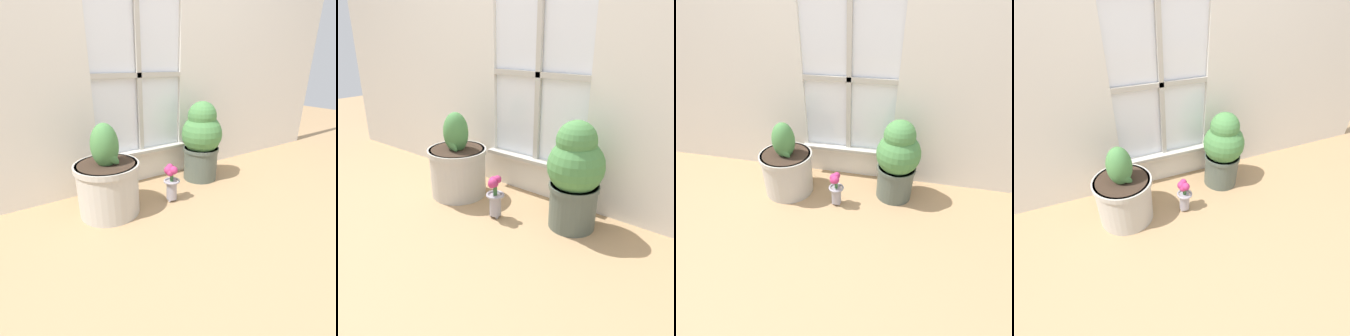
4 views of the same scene
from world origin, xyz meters
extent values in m
plane|color=tan|center=(0.00, 0.00, 0.00)|extent=(10.00, 10.00, 0.00)
cube|color=silver|center=(-1.28, 0.59, 1.25)|extent=(1.84, 0.05, 2.50)
cube|color=silver|center=(0.00, 0.59, 0.13)|extent=(0.73, 0.05, 0.27)
cube|color=white|center=(0.00, 0.60, 0.84)|extent=(0.73, 0.02, 1.14)
cube|color=#BCB7AD|center=(0.00, 0.57, 0.84)|extent=(0.04, 0.02, 1.14)
cube|color=#BCB7AD|center=(0.00, 0.57, 0.84)|extent=(0.73, 0.02, 0.04)
cube|color=#BCB7AD|center=(0.00, 0.54, 0.25)|extent=(0.79, 0.06, 0.02)
cylinder|color=#B7B2A8|center=(-0.42, 0.22, 0.17)|extent=(0.39, 0.39, 0.34)
cylinder|color=#B7B2A8|center=(-0.42, 0.22, 0.32)|extent=(0.41, 0.41, 0.03)
cylinder|color=#38281E|center=(-0.42, 0.22, 0.34)|extent=(0.36, 0.36, 0.01)
ellipsoid|color=#477F42|center=(-0.42, 0.22, 0.46)|extent=(0.17, 0.17, 0.28)
ellipsoid|color=#477F42|center=(-0.41, 0.16, 0.41)|extent=(0.14, 0.05, 0.15)
cylinder|color=#4C564C|center=(0.42, 0.33, 0.14)|extent=(0.28, 0.28, 0.27)
cylinder|color=#4C564C|center=(0.42, 0.33, 0.26)|extent=(0.29, 0.29, 0.03)
cylinder|color=#38281E|center=(0.42, 0.33, 0.27)|extent=(0.25, 0.25, 0.01)
sphere|color=#477F42|center=(0.42, 0.33, 0.39)|extent=(0.33, 0.33, 0.33)
sphere|color=#477F42|center=(0.42, 0.33, 0.53)|extent=(0.23, 0.23, 0.23)
ellipsoid|color=#477F42|center=(0.41, 0.23, 0.37)|extent=(0.19, 0.05, 0.23)
sphere|color=#99939E|center=(0.00, 0.15, 0.01)|extent=(0.02, 0.02, 0.02)
sphere|color=#99939E|center=(-0.02, 0.11, 0.01)|extent=(0.02, 0.02, 0.02)
sphere|color=#99939E|center=(0.02, 0.11, 0.01)|extent=(0.02, 0.02, 0.02)
cylinder|color=#99939E|center=(0.00, 0.13, 0.09)|extent=(0.07, 0.07, 0.14)
torus|color=#99939E|center=(0.00, 0.13, 0.16)|extent=(0.12, 0.12, 0.02)
cylinder|color=#386633|center=(0.00, 0.13, 0.19)|extent=(0.02, 0.02, 0.08)
sphere|color=#B22D66|center=(0.00, 0.13, 0.23)|extent=(0.04, 0.04, 0.04)
sphere|color=#B22D66|center=(0.00, 0.15, 0.25)|extent=(0.05, 0.05, 0.05)
sphere|color=#B22D66|center=(-0.02, 0.14, 0.24)|extent=(0.06, 0.06, 0.06)
sphere|color=#B22D66|center=(-0.02, 0.12, 0.23)|extent=(0.05, 0.05, 0.05)
sphere|color=#B22D66|center=(0.00, 0.11, 0.24)|extent=(0.06, 0.06, 0.06)
camera|label=1|loc=(-0.92, -1.26, 0.93)|focal=28.00mm
camera|label=2|loc=(1.17, -1.26, 1.06)|focal=35.00mm
camera|label=3|loc=(0.39, -1.38, 1.36)|focal=28.00mm
camera|label=4|loc=(-0.58, -1.23, 1.44)|focal=28.00mm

